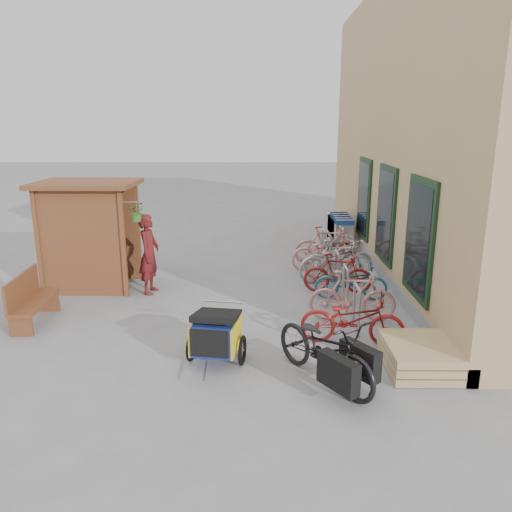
{
  "coord_description": "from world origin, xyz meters",
  "views": [
    {
      "loc": [
        0.59,
        -8.32,
        3.63
      ],
      "look_at": [
        0.5,
        1.5,
        1.0
      ],
      "focal_mm": 35.0,
      "sensor_mm": 36.0,
      "label": 1
    }
  ],
  "objects_px": {
    "pallet_stack": "(419,356)",
    "bike_0": "(352,319)",
    "bike_4": "(336,260)",
    "bike_2": "(351,281)",
    "bike_5": "(337,260)",
    "bench": "(30,299)",
    "bike_1": "(352,296)",
    "kiosk": "(85,220)",
    "cargo_bike": "(326,349)",
    "bike_7": "(327,245)",
    "child_trailer": "(216,333)",
    "person_kiosk": "(149,254)",
    "bike_6": "(325,251)",
    "bike_3": "(338,273)",
    "shopping_carts": "(339,226)"
  },
  "relations": [
    {
      "from": "bike_7",
      "to": "bike_4",
      "type": "bearing_deg",
      "value": 178.15
    },
    {
      "from": "bench",
      "to": "bike_1",
      "type": "bearing_deg",
      "value": -2.23
    },
    {
      "from": "kiosk",
      "to": "person_kiosk",
      "type": "distance_m",
      "value": 1.64
    },
    {
      "from": "bike_5",
      "to": "bike_2",
      "type": "bearing_deg",
      "value": -174.42
    },
    {
      "from": "pallet_stack",
      "to": "bike_1",
      "type": "distance_m",
      "value": 2.06
    },
    {
      "from": "kiosk",
      "to": "bike_3",
      "type": "relative_size",
      "value": 1.68
    },
    {
      "from": "bike_3",
      "to": "bike_7",
      "type": "distance_m",
      "value": 2.3
    },
    {
      "from": "bench",
      "to": "shopping_carts",
      "type": "distance_m",
      "value": 9.18
    },
    {
      "from": "bike_1",
      "to": "bike_2",
      "type": "xyz_separation_m",
      "value": [
        0.18,
        1.17,
        -0.09
      ]
    },
    {
      "from": "shopping_carts",
      "to": "bike_0",
      "type": "height_order",
      "value": "shopping_carts"
    },
    {
      "from": "pallet_stack",
      "to": "bench",
      "type": "relative_size",
      "value": 0.79
    },
    {
      "from": "pallet_stack",
      "to": "bike_2",
      "type": "height_order",
      "value": "bike_2"
    },
    {
      "from": "bike_0",
      "to": "bike_7",
      "type": "bearing_deg",
      "value": 7.4
    },
    {
      "from": "bench",
      "to": "bike_0",
      "type": "bearing_deg",
      "value": -12.49
    },
    {
      "from": "bike_2",
      "to": "bike_5",
      "type": "relative_size",
      "value": 0.94
    },
    {
      "from": "bike_5",
      "to": "bike_6",
      "type": "xyz_separation_m",
      "value": [
        -0.19,
        0.89,
        -0.02
      ]
    },
    {
      "from": "shopping_carts",
      "to": "cargo_bike",
      "type": "distance_m",
      "value": 8.59
    },
    {
      "from": "pallet_stack",
      "to": "bike_3",
      "type": "bearing_deg",
      "value": 101.55
    },
    {
      "from": "cargo_bike",
      "to": "bike_7",
      "type": "distance_m",
      "value": 6.29
    },
    {
      "from": "bench",
      "to": "bike_2",
      "type": "distance_m",
      "value": 6.32
    },
    {
      "from": "bike_1",
      "to": "bike_6",
      "type": "bearing_deg",
      "value": 6.48
    },
    {
      "from": "shopping_carts",
      "to": "bike_1",
      "type": "height_order",
      "value": "shopping_carts"
    },
    {
      "from": "child_trailer",
      "to": "person_kiosk",
      "type": "xyz_separation_m",
      "value": [
        -1.73,
        3.29,
        0.39
      ]
    },
    {
      "from": "bike_2",
      "to": "cargo_bike",
      "type": "bearing_deg",
      "value": 170.19
    },
    {
      "from": "bike_2",
      "to": "bike_3",
      "type": "height_order",
      "value": "bike_3"
    },
    {
      "from": "bike_7",
      "to": "bike_0",
      "type": "bearing_deg",
      "value": 174.52
    },
    {
      "from": "bike_5",
      "to": "bike_0",
      "type": "bearing_deg",
      "value": 177.74
    },
    {
      "from": "bike_0",
      "to": "bike_4",
      "type": "bearing_deg",
      "value": 5.94
    },
    {
      "from": "pallet_stack",
      "to": "bike_0",
      "type": "height_order",
      "value": "bike_0"
    },
    {
      "from": "person_kiosk",
      "to": "child_trailer",
      "type": "bearing_deg",
      "value": -145.44
    },
    {
      "from": "bike_6",
      "to": "bench",
      "type": "bearing_deg",
      "value": 108.47
    },
    {
      "from": "bike_7",
      "to": "pallet_stack",
      "type": "bearing_deg",
      "value": -176.54
    },
    {
      "from": "shopping_carts",
      "to": "bike_4",
      "type": "distance_m",
      "value": 3.7
    },
    {
      "from": "person_kiosk",
      "to": "bike_2",
      "type": "height_order",
      "value": "person_kiosk"
    },
    {
      "from": "bike_0",
      "to": "bike_3",
      "type": "distance_m",
      "value": 2.65
    },
    {
      "from": "kiosk",
      "to": "bench",
      "type": "bearing_deg",
      "value": -100.63
    },
    {
      "from": "bike_7",
      "to": "shopping_carts",
      "type": "bearing_deg",
      "value": -19.22
    },
    {
      "from": "bike_4",
      "to": "bike_7",
      "type": "distance_m",
      "value": 1.42
    },
    {
      "from": "kiosk",
      "to": "bike_4",
      "type": "height_order",
      "value": "kiosk"
    },
    {
      "from": "shopping_carts",
      "to": "cargo_bike",
      "type": "xyz_separation_m",
      "value": [
        -1.47,
        -8.46,
        -0.06
      ]
    },
    {
      "from": "bike_5",
      "to": "bike_7",
      "type": "distance_m",
      "value": 1.32
    },
    {
      "from": "bike_4",
      "to": "bike_6",
      "type": "bearing_deg",
      "value": -9.93
    },
    {
      "from": "person_kiosk",
      "to": "bike_6",
      "type": "xyz_separation_m",
      "value": [
        4.06,
        1.87,
        -0.41
      ]
    },
    {
      "from": "cargo_bike",
      "to": "bike_4",
      "type": "bearing_deg",
      "value": 45.19
    },
    {
      "from": "pallet_stack",
      "to": "bike_5",
      "type": "xyz_separation_m",
      "value": [
        -0.58,
        4.49,
        0.28
      ]
    },
    {
      "from": "pallet_stack",
      "to": "bike_0",
      "type": "bearing_deg",
      "value": 135.11
    },
    {
      "from": "bike_0",
      "to": "bike_4",
      "type": "distance_m",
      "value": 3.53
    },
    {
      "from": "child_trailer",
      "to": "bike_3",
      "type": "relative_size",
      "value": 1.02
    },
    {
      "from": "cargo_bike",
      "to": "bike_6",
      "type": "height_order",
      "value": "cargo_bike"
    },
    {
      "from": "person_kiosk",
      "to": "bike_4",
      "type": "xyz_separation_m",
      "value": [
        4.2,
        0.88,
        -0.38
      ]
    }
  ]
}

